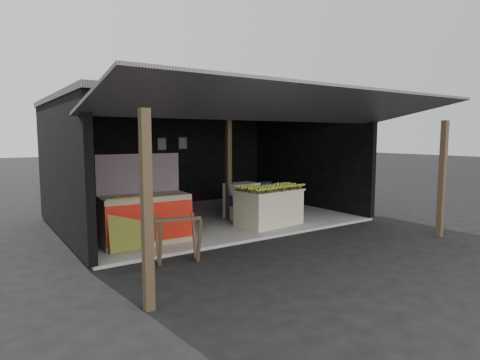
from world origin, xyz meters
TOP-DOWN VIEW (x-y plane):
  - ground at (0.00, 0.00)m, footprint 80.00×80.00m
  - concrete_slab at (0.00, 2.50)m, footprint 7.00×5.00m
  - shophouse at (0.00, 2.82)m, footprint 7.40×7.29m
  - banana_table at (0.79, 0.89)m, footprint 1.63×1.10m
  - banana_pile at (0.79, 0.89)m, footprint 1.50×1.00m
  - white_crate at (0.70, 1.90)m, footprint 0.87×0.64m
  - neighbor_stall at (-2.25, 0.99)m, footprint 1.74×0.85m
  - green_signboard at (-2.75, 0.62)m, footprint 0.66×0.21m
  - sawhorse at (-2.19, -0.40)m, footprint 0.86×0.85m
  - water_barrel at (1.71, 1.28)m, footprint 0.34×0.34m
  - plastic_chair at (1.77, 2.23)m, footprint 0.43×0.43m
  - magenta_rug at (1.78, 1.90)m, footprint 1.59×1.13m
  - picture_frames at (-0.17, 4.89)m, footprint 1.62×0.04m

SIDE VIEW (x-z plane):
  - ground at x=0.00m, z-range 0.00..0.00m
  - concrete_slab at x=0.00m, z-range 0.00..0.06m
  - magenta_rug at x=1.78m, z-range 0.06..0.07m
  - water_barrel at x=1.71m, z-range 0.06..0.56m
  - banana_table at x=0.79m, z-range 0.06..0.91m
  - sawhorse at x=-2.19m, z-range 0.10..0.90m
  - white_crate at x=0.70m, z-range 0.06..0.97m
  - plastic_chair at x=1.77m, z-range 0.13..0.97m
  - green_signboard at x=-2.75m, z-range 0.06..1.04m
  - neighbor_stall at x=-2.25m, z-range -0.29..1.46m
  - banana_pile at x=0.79m, z-range 0.91..1.08m
  - picture_frames at x=-0.17m, z-range 1.70..2.16m
  - shophouse at x=0.00m, z-range 0.59..3.61m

